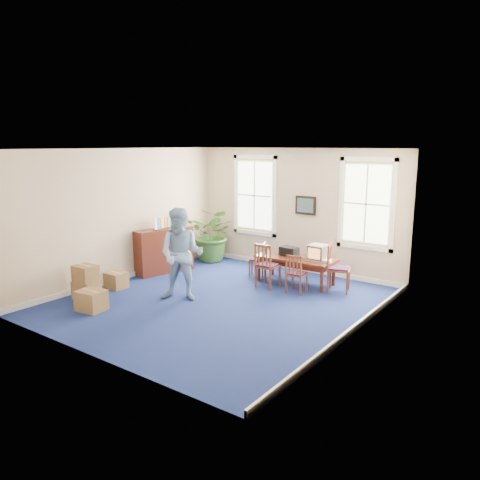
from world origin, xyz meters
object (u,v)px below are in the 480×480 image
Objects in this scene: crt_tv at (318,252)px; cardboard_boxes at (96,282)px; chair_near_left at (268,265)px; potted_plant at (213,234)px; conference_table at (296,270)px; credenza at (164,249)px; man at (182,255)px.

cardboard_boxes is at bearing -132.88° from crt_tv.
potted_plant reaches higher than chair_near_left.
crt_tv is 3.57m from potted_plant.
potted_plant is 1.13× the size of cardboard_boxes.
conference_table is 3.47m from credenza.
man is at bearing -126.34° from crt_tv.
conference_table is 0.78m from chair_near_left.
conference_table is 2.94m from man.
potted_plant is (0.29, 1.67, 0.16)m from credenza.
cardboard_boxes is at bearing -129.75° from conference_table.
cardboard_boxes is at bearing 49.92° from chair_near_left.
chair_near_left is (-0.94, -0.68, -0.30)m from crt_tv.
conference_table is at bearing 51.10° from cardboard_boxes.
chair_near_left is at bearing -121.81° from conference_table.
cardboard_boxes is at bearing -88.89° from potted_plant.
crt_tv is at bearing -143.62° from chair_near_left.
man is 1.29× the size of potted_plant.
crt_tv is 5.03m from cardboard_boxes.
potted_plant reaches higher than conference_table.
chair_near_left is 2.85m from potted_plant.
man is 2.37m from credenza.
cardboard_boxes reaches higher than conference_table.
potted_plant is 4.14m from cardboard_boxes.
conference_table is 0.94× the size of man.
chair_near_left is 0.53× the size of man.
conference_table is 1.21× the size of credenza.
conference_table is 4.27× the size of crt_tv.
man is (-1.92, -2.55, 0.17)m from crt_tv.
man is at bearing -62.11° from potted_plant.
potted_plant is (-1.61, 3.04, -0.22)m from man.
crt_tv is (0.56, 0.04, 0.50)m from conference_table.
conference_table is at bearing -10.09° from potted_plant.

